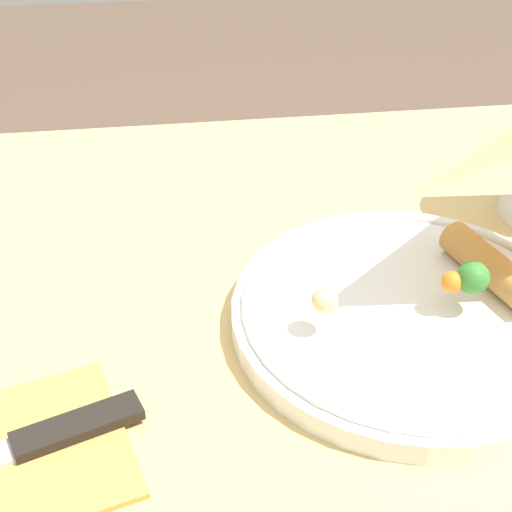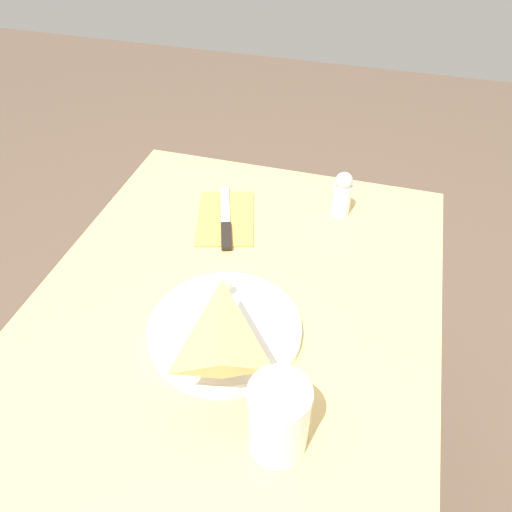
{
  "view_description": "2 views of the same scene",
  "coord_description": "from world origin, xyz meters",
  "views": [
    {
      "loc": [
        0.16,
        0.38,
        1.08
      ],
      "look_at": [
        0.1,
        -0.07,
        0.75
      ],
      "focal_mm": 55.0,
      "sensor_mm": 36.0,
      "label": 1
    },
    {
      "loc": [
        -0.46,
        -0.19,
        1.34
      ],
      "look_at": [
        0.11,
        -0.03,
        0.8
      ],
      "focal_mm": 35.0,
      "sensor_mm": 36.0,
      "label": 2
    }
  ],
  "objects": [
    {
      "name": "salt_shaker",
      "position": [
        0.36,
        -0.13,
        0.77
      ],
      "size": [
        0.04,
        0.04,
        0.09
      ],
      "color": "white",
      "rests_on": "dining_table"
    },
    {
      "name": "dining_table",
      "position": [
        0.0,
        0.0,
        0.6
      ],
      "size": [
        0.97,
        0.67,
        0.73
      ],
      "color": "#DBB770",
      "rests_on": "ground_plane"
    },
    {
      "name": "napkin_folded",
      "position": [
        0.28,
        0.08,
        0.73
      ],
      "size": [
        0.2,
        0.15,
        0.0
      ],
      "rotation": [
        0.0,
        0.0,
        0.28
      ],
      "color": "#E59E4C",
      "rests_on": "dining_table"
    },
    {
      "name": "milk_glass",
      "position": [
        -0.15,
        -0.13,
        0.78
      ],
      "size": [
        0.08,
        0.08,
        0.12
      ],
      "color": "white",
      "rests_on": "dining_table"
    },
    {
      "name": "butter_knife",
      "position": [
        0.27,
        0.08,
        0.73
      ],
      "size": [
        0.2,
        0.09,
        0.01
      ],
      "rotation": [
        0.0,
        0.0,
        0.34
      ],
      "color": "black",
      "rests_on": "napkin_folded"
    },
    {
      "name": "plate_pizza",
      "position": [
        0.01,
        -0.01,
        0.74
      ],
      "size": [
        0.24,
        0.24,
        0.05
      ],
      "color": "white",
      "rests_on": "dining_table"
    }
  ]
}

